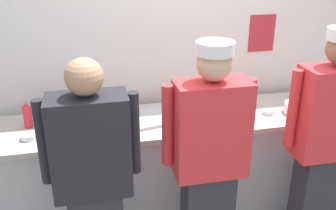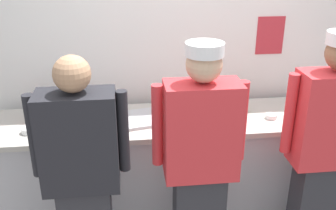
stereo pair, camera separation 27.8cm
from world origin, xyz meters
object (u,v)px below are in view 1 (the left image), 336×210
sheet_tray (141,120)px  squeeze_bottle_secondary (27,115)px  chef_far_right (327,141)px  deli_cup (181,107)px  chef_near_left (93,180)px  ramekin_yellow_sauce (269,112)px  ramekin_orange_sauce (100,122)px  plate_stack_front (299,108)px  mixing_bowl_steel (64,116)px  chef_center (209,159)px  ramekin_red_sauce (29,136)px  squeeze_bottle_primary (240,98)px

sheet_tray → squeeze_bottle_secondary: squeeze_bottle_secondary is taller
chef_far_right → deli_cup: 1.12m
chef_near_left → ramekin_yellow_sauce: 1.54m
chef_near_left → ramekin_orange_sauce: 0.68m
plate_stack_front → mixing_bowl_steel: (-1.85, 0.21, 0.02)m
deli_cup → plate_stack_front: bearing=-12.7°
ramekin_orange_sauce → deli_cup: bearing=6.7°
chef_center → ramekin_yellow_sauce: 0.87m
chef_near_left → chef_far_right: 1.62m
mixing_bowl_steel → ramekin_red_sauce: size_ratio=2.80×
ramekin_yellow_sauce → ramekin_orange_sauce: bearing=175.6°
chef_center → chef_far_right: (0.87, 0.03, 0.02)m
squeeze_bottle_primary → ramekin_red_sauce: (-1.66, -0.18, -0.08)m
chef_near_left → deli_cup: size_ratio=16.69×
chef_near_left → ramekin_yellow_sauce: (1.42, 0.57, 0.07)m
plate_stack_front → mixing_bowl_steel: mixing_bowl_steel is taller
ramekin_yellow_sauce → ramekin_red_sauce: 1.85m
chef_center → sheet_tray: bearing=119.5°
chef_center → squeeze_bottle_primary: (0.49, 0.69, 0.12)m
sheet_tray → squeeze_bottle_primary: (0.84, 0.06, 0.09)m
plate_stack_front → ramekin_orange_sauce: plate_stack_front is taller
squeeze_bottle_secondary → ramekin_red_sauce: bearing=-84.5°
mixing_bowl_steel → squeeze_bottle_primary: bearing=-1.2°
mixing_bowl_steel → ramekin_orange_sauce: size_ratio=3.34×
sheet_tray → plate_stack_front: bearing=-5.2°
squeeze_bottle_secondary → deli_cup: (1.18, 0.01, -0.05)m
ramekin_orange_sauce → plate_stack_front: bearing=-4.8°
chef_near_left → squeeze_bottle_primary: size_ratio=8.03×
plate_stack_front → deli_cup: bearing=167.3°
chef_near_left → ramekin_orange_sauce: (0.08, 0.67, 0.07)m
squeeze_bottle_secondary → deli_cup: size_ratio=2.03×
chef_far_right → ramekin_yellow_sauce: 0.55m
ramekin_orange_sauce → ramekin_red_sauce: 0.53m
squeeze_bottle_primary → ramekin_red_sauce: squeeze_bottle_primary is taller
deli_cup → chef_near_left: bearing=-134.5°
ramekin_red_sauce → sheet_tray: bearing=8.3°
squeeze_bottle_primary → sheet_tray: bearing=-175.8°
chef_center → plate_stack_front: size_ratio=7.33×
ramekin_yellow_sauce → squeeze_bottle_secondary: bearing=174.8°
mixing_bowl_steel → ramekin_orange_sauce: mixing_bowl_steel is taller
chef_far_right → ramekin_yellow_sauce: chef_far_right is taller
chef_center → ramekin_yellow_sauce: (0.68, 0.54, 0.04)m
ramekin_orange_sauce → ramekin_yellow_sauce: bearing=-4.4°
ramekin_red_sauce → chef_center: bearing=-23.4°
plate_stack_front → squeeze_bottle_primary: (-0.44, 0.18, 0.06)m
chef_near_left → sheet_tray: chef_near_left is taller
sheet_tray → ramekin_orange_sauce: bearing=176.8°
chef_center → squeeze_bottle_primary: 0.85m
chef_center → squeeze_bottle_primary: bearing=54.7°
chef_center → ramekin_orange_sauce: 0.93m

